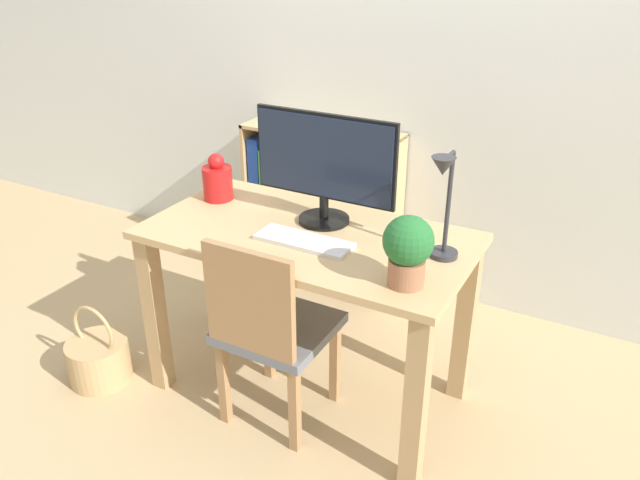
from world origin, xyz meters
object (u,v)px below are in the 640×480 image
at_px(monitor, 324,162).
at_px(basket, 99,359).
at_px(vase, 217,180).
at_px(potted_plant, 408,248).
at_px(chair, 270,327).
at_px(bookshelf, 298,213).
at_px(keyboard, 304,241).
at_px(desk_lamp, 444,198).

xyz_separation_m(monitor, basket, (-0.84, -0.51, -0.89)).
distance_m(monitor, vase, 0.53).
xyz_separation_m(vase, potted_plant, (0.97, -0.30, 0.05)).
xyz_separation_m(monitor, chair, (-0.04, -0.36, -0.55)).
bearing_deg(bookshelf, keyboard, -58.30).
bearing_deg(desk_lamp, basket, -164.04).
relative_size(monitor, basket, 1.58).
xyz_separation_m(chair, basket, (-0.80, -0.15, -0.34)).
bearing_deg(vase, potted_plant, -16.88).
bearing_deg(basket, bookshelf, 77.86).
bearing_deg(keyboard, desk_lamp, 10.43).
bearing_deg(monitor, desk_lamp, -13.06).
height_order(keyboard, potted_plant, potted_plant).
relative_size(monitor, bookshelf, 0.67).
xyz_separation_m(monitor, keyboard, (0.03, -0.21, -0.24)).
xyz_separation_m(keyboard, chair, (-0.07, -0.15, -0.31)).
xyz_separation_m(potted_plant, bookshelf, (-1.04, 1.07, -0.51)).
bearing_deg(potted_plant, chair, -174.80).
distance_m(keyboard, bookshelf, 1.20).
height_order(chair, basket, chair).
height_order(keyboard, desk_lamp, desk_lamp).
distance_m(chair, bookshelf, 1.24).
xyz_separation_m(monitor, potted_plant, (0.47, -0.31, -0.11)).
xyz_separation_m(vase, bookshelf, (-0.06, 0.77, -0.46)).
bearing_deg(vase, chair, -36.12).
height_order(monitor, bookshelf, monitor).
relative_size(vase, desk_lamp, 0.51).
distance_m(vase, bookshelf, 0.90).
height_order(desk_lamp, bookshelf, desk_lamp).
bearing_deg(basket, keyboard, 18.92).
bearing_deg(keyboard, basket, -161.08).
xyz_separation_m(vase, basket, (-0.34, -0.49, -0.73)).
bearing_deg(desk_lamp, monitor, 166.94).
bearing_deg(bookshelf, desk_lamp, -39.07).
height_order(desk_lamp, chair, desk_lamp).
height_order(vase, desk_lamp, desk_lamp).
height_order(keyboard, vase, vase).
distance_m(vase, basket, 0.94).
relative_size(chair, bookshelf, 0.95).
bearing_deg(chair, desk_lamp, 18.28).
xyz_separation_m(vase, chair, (0.47, -0.34, -0.39)).
bearing_deg(desk_lamp, chair, -156.70).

